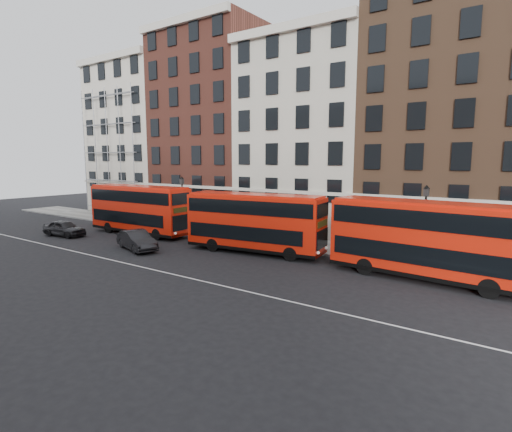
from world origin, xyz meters
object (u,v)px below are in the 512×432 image
Objects in this scene: bus_d at (425,238)px; car_rear at (64,228)px; car_front at (137,240)px; bus_b at (139,208)px; bus_c at (254,221)px.

car_rear is at bearing -167.03° from bus_d.
car_front is at bearing -96.95° from car_rear.
bus_b is at bearing -54.62° from car_rear.
bus_c reaches higher than car_front.
bus_b is 1.01× the size of bus_c.
bus_c is 0.97× the size of bus_d.
bus_d reaches higher than car_rear.
bus_c is at bearing -175.67° from bus_d.
bus_c is 12.36m from bus_d.
bus_b is 2.38× the size of car_front.
bus_b is at bearing -175.70° from bus_d.
bus_c is at bearing -1.60° from bus_b.
car_rear is 0.94× the size of car_front.
car_front reaches higher than car_rear.
car_rear is 10.26m from car_front.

